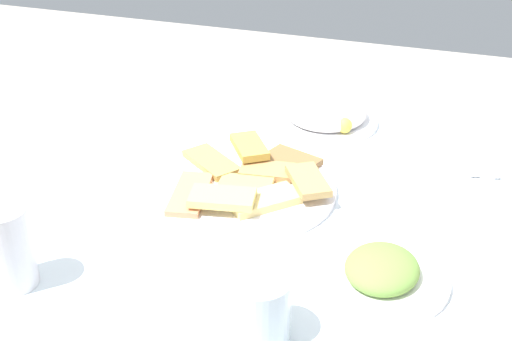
# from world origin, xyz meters

# --- Properties ---
(dining_table) EXTENTS (1.00, 0.92, 0.75)m
(dining_table) POSITION_xyz_m (0.00, 0.00, 0.66)
(dining_table) COLOR white
(dining_table) RESTS_ON ground_plane
(pide_platter) EXTENTS (0.31, 0.31, 0.04)m
(pide_platter) POSITION_xyz_m (0.04, -0.02, 0.76)
(pide_platter) COLOR white
(pide_platter) RESTS_ON dining_table
(salad_plate_greens) EXTENTS (0.19, 0.19, 0.04)m
(salad_plate_greens) POSITION_xyz_m (0.21, 0.24, 0.76)
(salad_plate_greens) COLOR white
(salad_plate_greens) RESTS_ON dining_table
(salad_plate_rice) EXTENTS (0.23, 0.23, 0.06)m
(salad_plate_rice) POSITION_xyz_m (-0.27, 0.05, 0.77)
(salad_plate_rice) COLOR white
(salad_plate_rice) RESTS_ON dining_table
(soda_can) EXTENTS (0.09, 0.09, 0.12)m
(soda_can) POSITION_xyz_m (0.38, -0.24, 0.81)
(soda_can) COLOR silver
(soda_can) RESTS_ON dining_table
(drinking_glass) EXTENTS (0.08, 0.08, 0.09)m
(drinking_glass) POSITION_xyz_m (0.37, 0.12, 0.79)
(drinking_glass) COLOR silver
(drinking_glass) RESTS_ON dining_table
(paper_napkin) EXTENTS (0.17, 0.17, 0.00)m
(paper_napkin) POSITION_xyz_m (-0.21, 0.34, 0.75)
(paper_napkin) COLOR white
(paper_napkin) RESTS_ON dining_table
(fork) EXTENTS (0.18, 0.08, 0.00)m
(fork) POSITION_xyz_m (-0.21, 0.32, 0.75)
(fork) COLOR silver
(fork) RESTS_ON paper_napkin
(spoon) EXTENTS (0.16, 0.08, 0.00)m
(spoon) POSITION_xyz_m (-0.21, 0.36, 0.75)
(spoon) COLOR silver
(spoon) RESTS_ON paper_napkin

